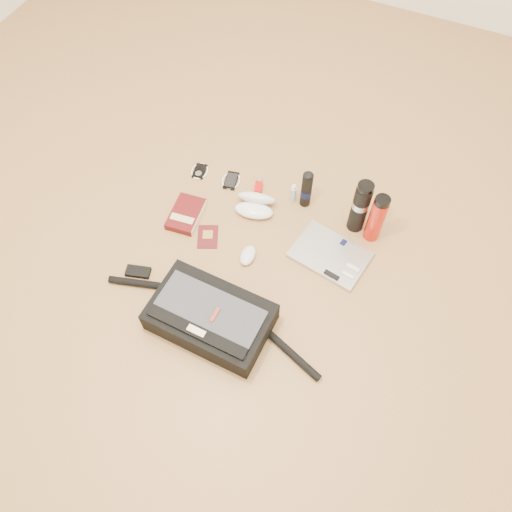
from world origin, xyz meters
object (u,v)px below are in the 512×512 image
Objects in this scene: book at (186,214)px; thermos_red at (376,218)px; laptop at (330,255)px; messenger_bag at (210,317)px; thermos_black at (360,207)px.

book is 0.80× the size of thermos_red.
thermos_red is at bearing 10.82° from book.
messenger_bag is at bearing -113.96° from laptop.
laptop is 0.24m from thermos_red.
book is at bearing -159.38° from thermos_black.
laptop is 1.32× the size of thermos_red.
thermos_red is (0.12, 0.17, 0.11)m from laptop.
thermos_black reaches higher than book.
book is (-0.63, -0.07, 0.01)m from laptop.
book is 0.74× the size of thermos_black.
thermos_black is 0.08m from thermos_red.
thermos_black is (0.35, 0.65, 0.08)m from messenger_bag.
book is 0.73m from thermos_black.
thermos_red is at bearing 57.91° from messenger_bag.
messenger_bag is 3.37× the size of thermos_black.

